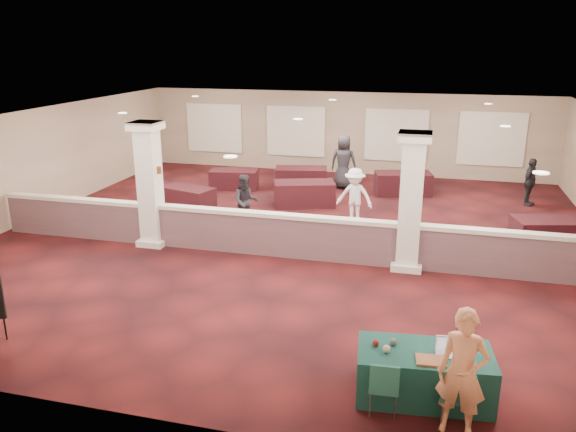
% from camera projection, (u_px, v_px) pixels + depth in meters
% --- Properties ---
extents(ground, '(16.00, 16.00, 0.00)m').
position_uv_depth(ground, '(297.00, 237.00, 15.27)').
color(ground, '#491213').
rests_on(ground, ground).
extents(wall_back, '(16.00, 0.04, 3.20)m').
position_uv_depth(wall_back, '(345.00, 133.00, 22.18)').
color(wall_back, '#866B5C').
rests_on(wall_back, ground).
extents(wall_front, '(16.00, 0.04, 3.20)m').
position_uv_depth(wall_front, '(156.00, 318.00, 7.40)').
color(wall_front, '#866B5C').
rests_on(wall_front, ground).
extents(wall_left, '(0.04, 16.00, 3.20)m').
position_uv_depth(wall_left, '(37.00, 163.00, 16.70)').
color(wall_left, '#866B5C').
rests_on(wall_left, ground).
extents(ceiling, '(16.00, 16.00, 0.02)m').
position_uv_depth(ceiling, '(298.00, 118.00, 14.31)').
color(ceiling, silver).
rests_on(ceiling, wall_back).
extents(partition_wall, '(15.60, 0.28, 1.10)m').
position_uv_depth(partition_wall, '(283.00, 234.00, 13.72)').
color(partition_wall, brown).
rests_on(partition_wall, ground).
extents(column_left, '(0.72, 0.72, 3.20)m').
position_uv_depth(column_left, '(150.00, 183.00, 14.23)').
color(column_left, silver).
rests_on(column_left, ground).
extents(column_right, '(0.72, 0.72, 3.20)m').
position_uv_depth(column_right, '(411.00, 201.00, 12.68)').
color(column_right, silver).
rests_on(column_right, ground).
extents(sconce_left, '(0.12, 0.12, 0.18)m').
position_uv_depth(sconce_left, '(139.00, 169.00, 14.19)').
color(sconce_left, brown).
rests_on(sconce_left, column_left).
extents(sconce_right, '(0.12, 0.12, 0.18)m').
position_uv_depth(sconce_right, '(159.00, 170.00, 14.06)').
color(sconce_right, brown).
rests_on(sconce_right, column_left).
extents(near_table, '(2.05, 1.18, 0.75)m').
position_uv_depth(near_table, '(424.00, 374.00, 8.32)').
color(near_table, '#0D312A').
rests_on(near_table, ground).
extents(conf_chair_main, '(0.49, 0.50, 0.90)m').
position_uv_depth(conf_chair_main, '(458.00, 393.00, 7.62)').
color(conf_chair_main, '#1E5751').
rests_on(conf_chair_main, ground).
extents(conf_chair_side, '(0.45, 0.45, 0.85)m').
position_uv_depth(conf_chair_side, '(384.00, 383.00, 7.87)').
color(conf_chair_side, '#1E5751').
rests_on(conf_chair_side, ground).
extents(woman, '(0.72, 0.54, 1.82)m').
position_uv_depth(woman, '(462.00, 373.00, 7.40)').
color(woman, '#ED8667').
rests_on(woman, ground).
extents(far_table_front_left, '(1.88, 1.31, 0.69)m').
position_uv_depth(far_table_front_left, '(188.00, 198.00, 17.74)').
color(far_table_front_left, black).
rests_on(far_table_front_left, ground).
extents(far_table_front_center, '(2.13, 1.51, 0.78)m').
position_uv_depth(far_table_front_center, '(304.00, 194.00, 18.05)').
color(far_table_front_center, black).
rests_on(far_table_front_center, ground).
extents(far_table_front_right, '(2.11, 1.42, 0.78)m').
position_uv_depth(far_table_front_right, '(552.00, 234.00, 14.30)').
color(far_table_front_right, black).
rests_on(far_table_front_right, ground).
extents(far_table_back_left, '(1.79, 1.10, 0.68)m').
position_uv_depth(far_table_back_left, '(234.00, 179.00, 20.13)').
color(far_table_back_left, black).
rests_on(far_table_back_left, ground).
extents(far_table_back_center, '(1.98, 1.26, 0.74)m').
position_uv_depth(far_table_back_center, '(301.00, 178.00, 20.18)').
color(far_table_back_center, black).
rests_on(far_table_back_center, ground).
extents(far_table_back_right, '(2.06, 1.37, 0.76)m').
position_uv_depth(far_table_back_right, '(403.00, 183.00, 19.36)').
color(far_table_back_right, black).
rests_on(far_table_back_right, ground).
extents(attendee_a, '(0.84, 0.70, 1.54)m').
position_uv_depth(attendee_a, '(246.00, 202.00, 15.77)').
color(attendee_a, black).
rests_on(attendee_a, ground).
extents(attendee_b, '(1.11, 0.64, 1.64)m').
position_uv_depth(attendee_b, '(355.00, 196.00, 16.12)').
color(attendee_b, silver).
rests_on(attendee_b, ground).
extents(attendee_c, '(0.80, 1.00, 1.54)m').
position_uv_depth(attendee_c, '(530.00, 182.00, 17.95)').
color(attendee_c, black).
rests_on(attendee_c, ground).
extents(attendee_d, '(0.99, 0.60, 1.92)m').
position_uv_depth(attendee_d, '(344.00, 162.00, 20.01)').
color(attendee_d, black).
rests_on(attendee_d, ground).
extents(laptop_base, '(0.36, 0.27, 0.02)m').
position_uv_depth(laptop_base, '(448.00, 355.00, 8.11)').
color(laptop_base, silver).
rests_on(laptop_base, near_table).
extents(laptop_screen, '(0.34, 0.05, 0.23)m').
position_uv_depth(laptop_screen, '(447.00, 343.00, 8.19)').
color(laptop_screen, silver).
rests_on(laptop_screen, near_table).
extents(screen_glow, '(0.31, 0.04, 0.20)m').
position_uv_depth(screen_glow, '(447.00, 344.00, 8.18)').
color(screen_glow, '#B0BBD3').
rests_on(screen_glow, near_table).
extents(knitting, '(0.44, 0.35, 0.03)m').
position_uv_depth(knitting, '(431.00, 360.00, 7.95)').
color(knitting, '#CF6121').
rests_on(knitting, near_table).
extents(yarn_cream, '(0.11, 0.11, 0.11)m').
position_uv_depth(yarn_cream, '(387.00, 349.00, 8.17)').
color(yarn_cream, beige).
rests_on(yarn_cream, near_table).
extents(yarn_red, '(0.10, 0.10, 0.10)m').
position_uv_depth(yarn_red, '(376.00, 343.00, 8.34)').
color(yarn_red, '#5C1216').
rests_on(yarn_red, near_table).
extents(yarn_grey, '(0.11, 0.11, 0.11)m').
position_uv_depth(yarn_grey, '(393.00, 342.00, 8.37)').
color(yarn_grey, '#535359').
rests_on(yarn_grey, near_table).
extents(scissors, '(0.13, 0.04, 0.01)m').
position_uv_depth(scissors, '(476.00, 366.00, 7.84)').
color(scissors, red).
rests_on(scissors, near_table).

